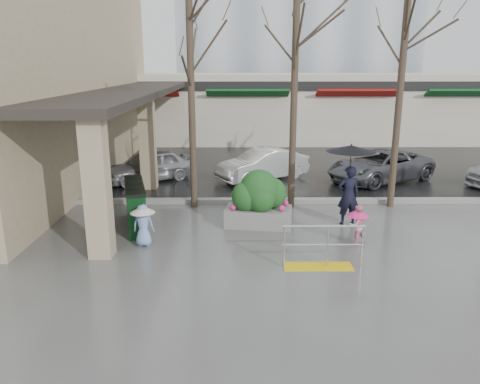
{
  "coord_description": "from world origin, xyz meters",
  "views": [
    {
      "loc": [
        -0.58,
        -11.23,
        4.56
      ],
      "look_at": [
        -0.5,
        0.67,
        1.3
      ],
      "focal_mm": 35.0,
      "sensor_mm": 36.0,
      "label": 1
    }
  ],
  "objects_px": {
    "tree_west": "(190,46)",
    "woman": "(350,176)",
    "handrail": "(321,252)",
    "tree_mideast": "(403,54)",
    "car_a": "(149,166)",
    "car_b": "(263,165)",
    "car_c": "(380,166)",
    "tree_midwest": "(296,41)",
    "planter": "(259,199)",
    "child_blue": "(143,221)",
    "child_pink": "(357,222)",
    "news_boxes": "(136,206)"
  },
  "relations": [
    {
      "from": "child_blue",
      "to": "car_a",
      "type": "height_order",
      "value": "car_a"
    },
    {
      "from": "tree_mideast",
      "to": "woman",
      "type": "relative_size",
      "value": 2.71
    },
    {
      "from": "handrail",
      "to": "woman",
      "type": "relative_size",
      "value": 0.79
    },
    {
      "from": "car_a",
      "to": "car_b",
      "type": "height_order",
      "value": "same"
    },
    {
      "from": "woman",
      "to": "car_c",
      "type": "distance_m",
      "value": 5.9
    },
    {
      "from": "handrail",
      "to": "planter",
      "type": "bearing_deg",
      "value": 114.0
    },
    {
      "from": "child_blue",
      "to": "car_a",
      "type": "xyz_separation_m",
      "value": [
        -1.1,
        6.98,
        -0.04
      ]
    },
    {
      "from": "tree_west",
      "to": "car_a",
      "type": "distance_m",
      "value": 6.07
    },
    {
      "from": "handrail",
      "to": "child_blue",
      "type": "relative_size",
      "value": 1.7
    },
    {
      "from": "tree_mideast",
      "to": "woman",
      "type": "xyz_separation_m",
      "value": [
        -1.85,
        -1.8,
        -3.39
      ]
    },
    {
      "from": "car_c",
      "to": "tree_west",
      "type": "bearing_deg",
      "value": -94.58
    },
    {
      "from": "child_pink",
      "to": "woman",
      "type": "bearing_deg",
      "value": -115.04
    },
    {
      "from": "tree_west",
      "to": "child_pink",
      "type": "height_order",
      "value": "tree_west"
    },
    {
      "from": "tree_west",
      "to": "child_blue",
      "type": "distance_m",
      "value": 5.68
    },
    {
      "from": "handrail",
      "to": "child_pink",
      "type": "bearing_deg",
      "value": 50.29
    },
    {
      "from": "tree_west",
      "to": "woman",
      "type": "relative_size",
      "value": 2.84
    },
    {
      "from": "handrail",
      "to": "woman",
      "type": "distance_m",
      "value": 3.44
    },
    {
      "from": "car_c",
      "to": "planter",
      "type": "bearing_deg",
      "value": -74.14
    },
    {
      "from": "tree_midwest",
      "to": "car_c",
      "type": "distance_m",
      "value": 7.0
    },
    {
      "from": "tree_midwest",
      "to": "child_blue",
      "type": "relative_size",
      "value": 6.26
    },
    {
      "from": "tree_mideast",
      "to": "car_b",
      "type": "height_order",
      "value": "tree_mideast"
    },
    {
      "from": "tree_midwest",
      "to": "planter",
      "type": "relative_size",
      "value": 3.47
    },
    {
      "from": "child_blue",
      "to": "tree_west",
      "type": "bearing_deg",
      "value": -102.33
    },
    {
      "from": "car_a",
      "to": "car_b",
      "type": "relative_size",
      "value": 0.97
    },
    {
      "from": "car_b",
      "to": "car_c",
      "type": "relative_size",
      "value": 0.84
    },
    {
      "from": "planter",
      "to": "car_a",
      "type": "distance_m",
      "value": 6.83
    },
    {
      "from": "woman",
      "to": "news_boxes",
      "type": "relative_size",
      "value": 1.02
    },
    {
      "from": "planter",
      "to": "woman",
      "type": "bearing_deg",
      "value": 1.55
    },
    {
      "from": "child_blue",
      "to": "car_b",
      "type": "xyz_separation_m",
      "value": [
        3.45,
        7.16,
        -0.04
      ]
    },
    {
      "from": "planter",
      "to": "car_a",
      "type": "relative_size",
      "value": 0.55
    },
    {
      "from": "car_a",
      "to": "car_c",
      "type": "distance_m",
      "value": 9.27
    },
    {
      "from": "tree_west",
      "to": "planter",
      "type": "xyz_separation_m",
      "value": [
        2.06,
        -1.87,
        -4.29
      ]
    },
    {
      "from": "tree_midwest",
      "to": "planter",
      "type": "distance_m",
      "value": 4.95
    },
    {
      "from": "tree_west",
      "to": "woman",
      "type": "bearing_deg",
      "value": -21.19
    },
    {
      "from": "car_c",
      "to": "tree_mideast",
      "type": "bearing_deg",
      "value": -41.29
    },
    {
      "from": "tree_mideast",
      "to": "child_pink",
      "type": "distance_m",
      "value": 5.79
    },
    {
      "from": "child_blue",
      "to": "car_c",
      "type": "height_order",
      "value": "car_c"
    },
    {
      "from": "news_boxes",
      "to": "car_c",
      "type": "bearing_deg",
      "value": 17.96
    },
    {
      "from": "child_pink",
      "to": "planter",
      "type": "height_order",
      "value": "planter"
    },
    {
      "from": "car_c",
      "to": "handrail",
      "type": "bearing_deg",
      "value": -55.12
    },
    {
      "from": "car_a",
      "to": "car_c",
      "type": "height_order",
      "value": "same"
    },
    {
      "from": "child_pink",
      "to": "news_boxes",
      "type": "xyz_separation_m",
      "value": [
        -6.02,
        1.4,
        0.03
      ]
    },
    {
      "from": "planter",
      "to": "news_boxes",
      "type": "relative_size",
      "value": 0.86
    },
    {
      "from": "tree_midwest",
      "to": "news_boxes",
      "type": "relative_size",
      "value": 2.98
    },
    {
      "from": "tree_mideast",
      "to": "car_b",
      "type": "relative_size",
      "value": 1.7
    },
    {
      "from": "car_a",
      "to": "woman",
      "type": "bearing_deg",
      "value": 19.06
    },
    {
      "from": "tree_west",
      "to": "car_b",
      "type": "bearing_deg",
      "value": 56.68
    },
    {
      "from": "planter",
      "to": "car_c",
      "type": "distance_m",
      "value": 7.39
    },
    {
      "from": "child_pink",
      "to": "planter",
      "type": "relative_size",
      "value": 0.53
    },
    {
      "from": "handrail",
      "to": "car_b",
      "type": "xyz_separation_m",
      "value": [
        -0.91,
        8.53,
        0.25
      ]
    }
  ]
}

